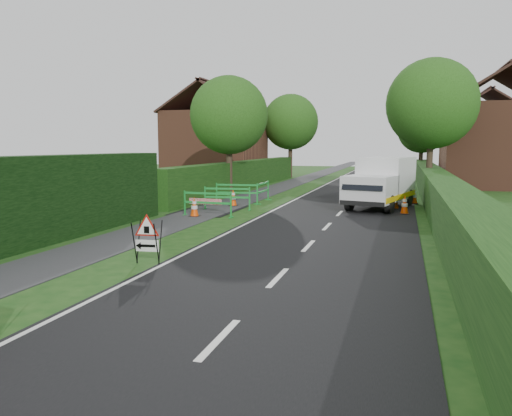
{
  "coord_description": "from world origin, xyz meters",
  "views": [
    {
      "loc": [
        4.95,
        -8.93,
        2.77
      ],
      "look_at": [
        1.1,
        4.1,
        1.08
      ],
      "focal_mm": 35.0,
      "sensor_mm": 36.0,
      "label": 1
    }
  ],
  "objects": [
    {
      "name": "footpath",
      "position": [
        -3.0,
        35.0,
        0.01
      ],
      "size": [
        2.0,
        90.0,
        0.02
      ],
      "primitive_type": "cube",
      "color": "#2D2D30",
      "rests_on": "ground"
    },
    {
      "name": "redwhite_plank",
      "position": [
        -3.0,
        10.44,
        0.0
      ],
      "size": [
        1.5,
        0.15,
        0.25
      ],
      "primitive_type": "cube",
      "rotation": [
        0.0,
        0.0,
        -0.07
      ],
      "color": "red",
      "rests_on": "ground"
    },
    {
      "name": "ped_barrier_0",
      "position": [
        -2.4,
        9.21,
        0.63
      ],
      "size": [
        2.08,
        0.46,
        1.0
      ],
      "rotation": [
        0.0,
        0.0,
        -0.05
      ],
      "color": "#1A9132",
      "rests_on": "ground"
    },
    {
      "name": "traffic_cone_4",
      "position": [
        -2.56,
        12.76,
        0.39
      ],
      "size": [
        0.38,
        0.38,
        0.79
      ],
      "color": "black",
      "rests_on": "ground"
    },
    {
      "name": "house_west",
      "position": [
        -10.0,
        30.0,
        2.9
      ],
      "size": [
        7.5,
        7.4,
        7.88
      ],
      "color": "brown",
      "rests_on": "ground"
    },
    {
      "name": "house_east_b",
      "position": [
        12.0,
        42.0,
        2.9
      ],
      "size": [
        7.5,
        7.4,
        7.88
      ],
      "color": "brown",
      "rests_on": "ground"
    },
    {
      "name": "traffic_cone_3",
      "position": [
        -2.88,
        9.02,
        0.39
      ],
      "size": [
        0.38,
        0.38,
        0.79
      ],
      "color": "black",
      "rests_on": "ground"
    },
    {
      "name": "hatchback_car",
      "position": [
        2.68,
        26.45,
        0.55
      ],
      "size": [
        1.84,
        3.41,
        1.1
      ],
      "primitive_type": "imported",
      "rotation": [
        0.0,
        0.0,
        0.17
      ],
      "color": "white",
      "rests_on": "ground"
    },
    {
      "name": "ped_barrier_1",
      "position": [
        -2.38,
        11.44,
        0.63
      ],
      "size": [
        2.08,
        0.56,
        1.0
      ],
      "rotation": [
        0.0,
        0.0,
        0.1
      ],
      "color": "#1A9132",
      "rests_on": "ground"
    },
    {
      "name": "traffic_cone_2",
      "position": [
        5.49,
        16.1,
        0.39
      ],
      "size": [
        0.38,
        0.38,
        0.79
      ],
      "color": "black",
      "rests_on": "ground"
    },
    {
      "name": "triangle_sign",
      "position": [
        -0.77,
        1.33,
        0.7
      ],
      "size": [
        0.77,
        0.77,
        1.01
      ],
      "rotation": [
        0.0,
        0.0,
        0.12
      ],
      "color": "black",
      "rests_on": "ground"
    },
    {
      "name": "tree_fe",
      "position": [
        6.4,
        38.0,
        4.22
      ],
      "size": [
        4.2,
        4.2,
        6.33
      ],
      "color": "#2D2116",
      "rests_on": "ground"
    },
    {
      "name": "works_van",
      "position": [
        4.05,
        14.0,
        1.2
      ],
      "size": [
        3.07,
        5.25,
        2.26
      ],
      "rotation": [
        0.0,
        0.0,
        -0.25
      ],
      "color": "silver",
      "rests_on": "ground"
    },
    {
      "name": "traffic_cone_1",
      "position": [
        4.66,
        13.82,
        0.39
      ],
      "size": [
        0.38,
        0.38,
        0.79
      ],
      "color": "black",
      "rests_on": "ground"
    },
    {
      "name": "tree_ne",
      "position": [
        6.4,
        22.0,
        5.17
      ],
      "size": [
        5.2,
        5.2,
        7.79
      ],
      "color": "#2D2116",
      "rests_on": "ground"
    },
    {
      "name": "ped_barrier_3",
      "position": [
        -1.69,
        14.76,
        0.63
      ],
      "size": [
        0.36,
        2.06,
        1.0
      ],
      "rotation": [
        0.0,
        0.0,
        1.57
      ],
      "color": "#1A9132",
      "rests_on": "ground"
    },
    {
      "name": "road_surface",
      "position": [
        2.5,
        35.0,
        0.0
      ],
      "size": [
        6.0,
        90.0,
        0.02
      ],
      "primitive_type": "cube",
      "color": "black",
      "rests_on": "ground"
    },
    {
      "name": "hedge_west_far",
      "position": [
        -5.0,
        22.0,
        0.0
      ],
      "size": [
        1.0,
        24.0,
        1.8
      ],
      "primitive_type": "cube",
      "color": "#14380F",
      "rests_on": "ground"
    },
    {
      "name": "ped_barrier_2",
      "position": [
        -2.66,
        13.57,
        0.63
      ],
      "size": [
        2.08,
        0.52,
        1.0
      ],
      "rotation": [
        0.0,
        0.0,
        0.08
      ],
      "color": "#1A9132",
      "rests_on": "ground"
    },
    {
      "name": "tree_nw",
      "position": [
        -4.6,
        18.0,
        4.48
      ],
      "size": [
        4.4,
        4.4,
        6.7
      ],
      "color": "#2D2116",
      "rests_on": "ground"
    },
    {
      "name": "tree_fw",
      "position": [
        -4.6,
        34.0,
        4.83
      ],
      "size": [
        4.8,
        4.8,
        7.24
      ],
      "color": "#2D2116",
      "rests_on": "ground"
    },
    {
      "name": "house_east_a",
      "position": [
        11.0,
        28.0,
        2.9
      ],
      "size": [
        7.5,
        7.4,
        7.88
      ],
      "color": "brown",
      "rests_on": "ground"
    },
    {
      "name": "ground",
      "position": [
        0.0,
        0.0,
        0.0
      ],
      "size": [
        120.0,
        120.0,
        0.0
      ],
      "primitive_type": "plane",
      "color": "#164012",
      "rests_on": "ground"
    },
    {
      "name": "hedge_east",
      "position": [
        6.5,
        16.0,
        0.0
      ],
      "size": [
        1.2,
        50.0,
        1.5
      ],
      "primitive_type": "cube",
      "color": "#14380F",
      "rests_on": "ground"
    },
    {
      "name": "traffic_cone_0",
      "position": [
        5.05,
        12.16,
        0.39
      ],
      "size": [
        0.38,
        0.38,
        0.79
      ],
      "color": "black",
      "rests_on": "ground"
    }
  ]
}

